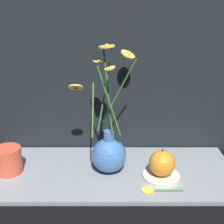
# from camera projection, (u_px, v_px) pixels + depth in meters

# --- Properties ---
(ground_plane) EXTENTS (6.00, 6.00, 0.00)m
(ground_plane) POSITION_uv_depth(u_px,v_px,m) (113.00, 174.00, 0.98)
(ground_plane) COLOR black
(shelf) EXTENTS (0.76, 0.32, 0.01)m
(shelf) POSITION_uv_depth(u_px,v_px,m) (113.00, 172.00, 0.97)
(shelf) COLOR gray
(shelf) RESTS_ON ground_plane
(vase_with_flowers) EXTENTS (0.20, 0.21, 0.40)m
(vase_with_flowers) POSITION_uv_depth(u_px,v_px,m) (110.00, 151.00, 0.95)
(vase_with_flowers) COLOR #3F72B7
(vase_with_flowers) RESTS_ON shelf
(yellow_mug) EXTENTS (0.09, 0.08, 0.08)m
(yellow_mug) POSITION_uv_depth(u_px,v_px,m) (8.00, 160.00, 0.95)
(yellow_mug) COLOR #DB5138
(yellow_mug) RESTS_ON shelf
(saucer_plate) EXTENTS (0.11, 0.11, 0.01)m
(saucer_plate) POSITION_uv_depth(u_px,v_px,m) (162.00, 176.00, 0.93)
(saucer_plate) COLOR silver
(saucer_plate) RESTS_ON shelf
(orange_fruit) EXTENTS (0.08, 0.08, 0.09)m
(orange_fruit) POSITION_uv_depth(u_px,v_px,m) (163.00, 163.00, 0.92)
(orange_fruit) COLOR orange
(orange_fruit) RESTS_ON saucer_plate
(loose_daisy) EXTENTS (0.12, 0.04, 0.01)m
(loose_daisy) POSITION_uv_depth(u_px,v_px,m) (153.00, 190.00, 0.87)
(loose_daisy) COLOR #336B2D
(loose_daisy) RESTS_ON shelf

